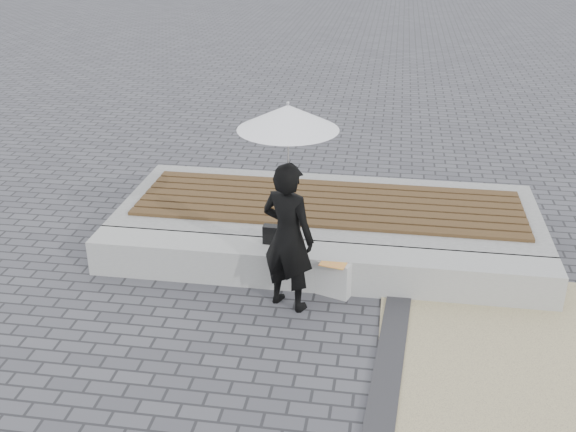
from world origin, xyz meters
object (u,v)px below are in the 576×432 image
object	(u,v)px
seating_ledge	(317,266)
handbag	(277,235)
canvas_tote	(333,278)
parasol	(288,117)
woman	(288,237)

from	to	relation	value
seating_ledge	handbag	distance (m)	0.55
canvas_tote	handbag	bearing A→B (deg)	174.86
seating_ledge	parasol	distance (m)	1.86
woman	seating_ledge	bearing A→B (deg)	-92.70
woman	parasol	bearing A→B (deg)	-156.27
seating_ledge	canvas_tote	size ratio (longest dim) A/B	12.83
woman	canvas_tote	xyz separation A→B (m)	(0.43, 0.28, -0.58)
handbag	canvas_tote	world-z (taller)	handbag
woman	canvas_tote	world-z (taller)	woman
woman	canvas_tote	size ratio (longest dim) A/B	3.97
woman	handbag	size ratio (longest dim) A/B	5.30
parasol	handbag	xyz separation A→B (m)	(-0.21, 0.57, -1.48)
seating_ledge	canvas_tote	xyz separation A→B (m)	(0.19, -0.21, -0.01)
parasol	handbag	world-z (taller)	parasol
canvas_tote	parasol	bearing A→B (deg)	-128.50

